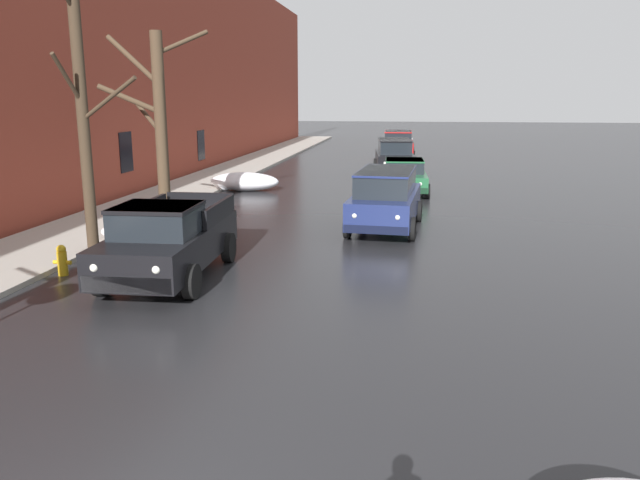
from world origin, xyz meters
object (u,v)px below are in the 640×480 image
Objects in this scene: bare_tree_second_along_sidewalk at (83,110)px; bare_tree_mid_block at (158,119)px; suv_darkblue_parked_kerbside_close at (386,197)px; fire_hydrant at (62,260)px; suv_black_parked_far_down_block at (394,155)px; sedan_white_at_far_intersection at (401,141)px; pickup_truck_black_approaching_near_lane at (168,240)px; sedan_green_parked_kerbside_mid at (404,176)px; suv_red_queued_behind_truck at (398,144)px.

bare_tree_second_along_sidewalk is 4.92m from bare_tree_mid_block.
fire_hydrant is at bearing -138.53° from suv_darkblue_parked_kerbside_close.
bare_tree_mid_block is at bearing -118.22° from suv_black_parked_far_down_block.
bare_tree_second_along_sidewalk reaches higher than sedan_white_at_far_intersection.
pickup_truck_black_approaching_near_lane is 14.31m from sedan_green_parked_kerbside_mid.
pickup_truck_black_approaching_near_lane is 7.56m from suv_darkblue_parked_kerbside_close.
sedan_white_at_far_intersection is (7.22, 27.23, -2.52)m from bare_tree_mid_block.
sedan_white_at_far_intersection reaches higher than fire_hydrant.
sedan_green_parked_kerbside_mid reaches higher than fire_hydrant.
suv_black_parked_far_down_block is 1.24× the size of sedan_white_at_far_intersection.
sedan_white_at_far_intersection is 5.54× the size of fire_hydrant.
bare_tree_mid_block reaches higher than suv_red_queued_behind_truck.
sedan_white_at_far_intersection is (0.06, 5.87, -0.24)m from suv_red_queued_behind_truck.
bare_tree_second_along_sidewalk is at bearing -123.46° from sedan_green_parked_kerbside_mid.
sedan_green_parked_kerbside_mid and sedan_white_at_far_intersection have the same top height.
bare_tree_second_along_sidewalk is at bearing 146.87° from pickup_truck_black_approaching_near_lane.
suv_red_queued_behind_truck is (-0.03, 7.97, -0.00)m from suv_black_parked_far_down_block.
pickup_truck_black_approaching_near_lane is 1.04× the size of suv_darkblue_parked_kerbside_close.
suv_darkblue_parked_kerbside_close is at bearing -89.11° from suv_black_parked_far_down_block.
bare_tree_mid_block is (-0.14, 4.90, -0.38)m from bare_tree_second_along_sidewalk.
suv_darkblue_parked_kerbside_close is at bearing -89.35° from suv_red_queued_behind_truck.
bare_tree_mid_block is at bearing 175.15° from suv_darkblue_parked_kerbside_close.
suv_red_queued_behind_truck is at bearing 92.62° from sedan_green_parked_kerbside_mid.
fire_hydrant is at bearing -108.56° from suv_black_parked_far_down_block.
pickup_truck_black_approaching_near_lane is 28.39m from suv_red_queued_behind_truck.
bare_tree_second_along_sidewalk reaches higher than suv_red_queued_behind_truck.
fire_hydrant is at bearing -82.21° from bare_tree_second_along_sidewalk.
pickup_truck_black_approaching_near_lane is at bearing -102.05° from suv_black_parked_far_down_block.
fire_hydrant is (-2.50, -0.12, -0.52)m from pickup_truck_black_approaching_near_lane.
bare_tree_second_along_sidewalk is 1.82× the size of sedan_white_at_far_intersection.
bare_tree_second_along_sidewalk is 1.44× the size of pickup_truck_black_approaching_near_lane.
bare_tree_mid_block is 15.37m from suv_black_parked_far_down_block.
pickup_truck_black_approaching_near_lane is at bearing -66.60° from bare_tree_mid_block.
bare_tree_second_along_sidewalk is at bearing -88.38° from bare_tree_mid_block.
pickup_truck_black_approaching_near_lane is at bearing -98.63° from suv_red_queued_behind_truck.
pickup_truck_black_approaching_near_lane is 1.25× the size of sedan_green_parked_kerbside_mid.
bare_tree_second_along_sidewalk reaches higher than suv_darkblue_parked_kerbside_close.
suv_red_queued_behind_truck is (4.26, 28.06, 0.11)m from pickup_truck_black_approaching_near_lane.
suv_darkblue_parked_kerbside_close is 21.99m from suv_red_queued_behind_truck.
suv_red_queued_behind_truck is (-0.67, 14.63, 0.24)m from sedan_green_parked_kerbside_mid.
suv_black_parked_far_down_block is (4.29, 20.10, 0.11)m from pickup_truck_black_approaching_near_lane.
bare_tree_mid_block is 1.25× the size of suv_black_parked_far_down_block.
bare_tree_second_along_sidewalk is 19.79m from suv_black_parked_far_down_block.
suv_red_queued_behind_truck is at bearing -90.62° from sedan_white_at_far_intersection.
suv_darkblue_parked_kerbside_close is at bearing -93.27° from sedan_green_parked_kerbside_mid.
bare_tree_second_along_sidewalk is 8.84m from suv_darkblue_parked_kerbside_close.
suv_black_parked_far_down_block is (-0.64, 6.66, 0.24)m from sedan_green_parked_kerbside_mid.
sedan_green_parked_kerbside_mid is at bearing -87.38° from suv_red_queued_behind_truck.
bare_tree_mid_block is 7.78m from suv_darkblue_parked_kerbside_close.
fire_hydrant is at bearing -118.72° from sedan_green_parked_kerbside_mid.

